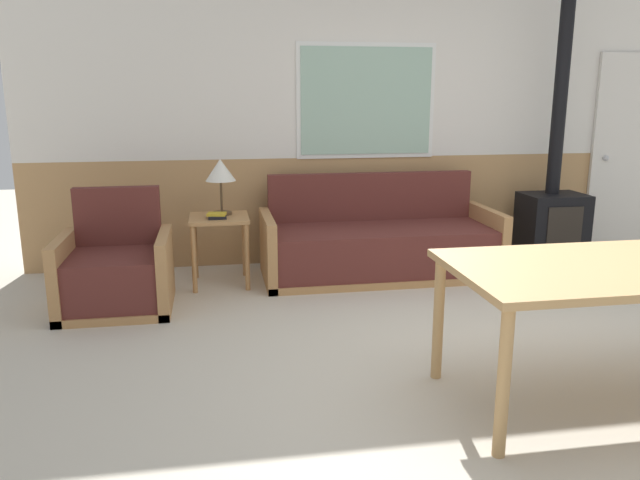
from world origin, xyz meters
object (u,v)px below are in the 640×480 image
(couch, at_px, (379,246))
(table_lamp, at_px, (220,172))
(dining_table, at_px, (623,277))
(armchair, at_px, (116,274))
(wood_stove, at_px, (553,201))
(side_table, at_px, (219,229))

(couch, height_order, table_lamp, table_lamp)
(couch, xyz_separation_m, dining_table, (0.62, -2.47, 0.41))
(couch, bearing_deg, dining_table, -75.90)
(armchair, bearing_deg, dining_table, -38.97)
(wood_stove, bearing_deg, table_lamp, -178.59)
(table_lamp, relative_size, wood_stove, 0.18)
(wood_stove, bearing_deg, dining_table, -113.18)
(side_table, distance_m, dining_table, 3.19)
(side_table, height_order, table_lamp, table_lamp)
(dining_table, xyz_separation_m, wood_stove, (1.12, 2.62, -0.08))
(armchair, bearing_deg, side_table, 28.03)
(side_table, bearing_deg, armchair, -147.80)
(side_table, bearing_deg, wood_stove, 2.96)
(armchair, height_order, wood_stove, wood_stove)
(table_lamp, height_order, wood_stove, wood_stove)
(dining_table, distance_m, wood_stove, 2.85)
(couch, relative_size, dining_table, 1.16)
(wood_stove, bearing_deg, couch, -175.19)
(couch, xyz_separation_m, table_lamp, (-1.38, 0.07, 0.68))
(armchair, bearing_deg, wood_stove, 5.34)
(side_table, distance_m, wood_stove, 3.16)
(armchair, height_order, dining_table, armchair)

